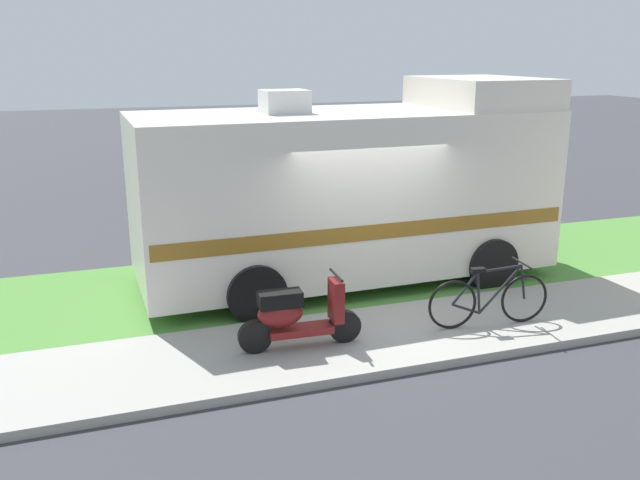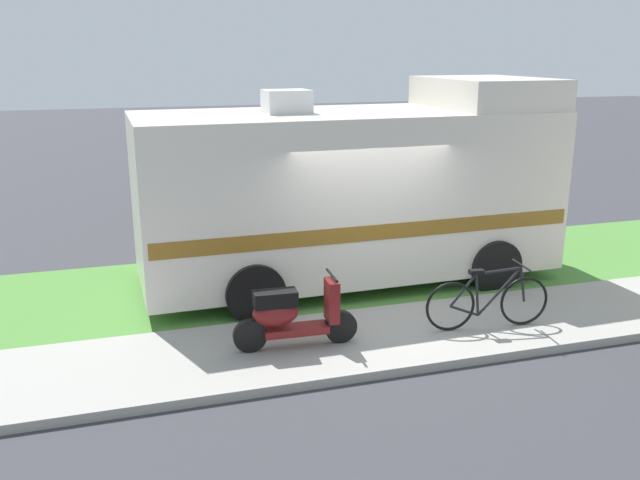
% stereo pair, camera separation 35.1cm
% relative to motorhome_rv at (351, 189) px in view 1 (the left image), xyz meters
% --- Properties ---
extents(ground_plane, '(80.00, 80.00, 0.00)m').
position_rel_motorhome_rv_xyz_m(ground_plane, '(-0.18, -1.33, -1.63)').
color(ground_plane, '#38383D').
extents(sidewalk, '(24.00, 2.00, 0.12)m').
position_rel_motorhome_rv_xyz_m(sidewalk, '(-0.18, -2.53, -1.57)').
color(sidewalk, '#9E9B93').
rests_on(sidewalk, ground).
extents(grass_strip, '(24.00, 3.40, 0.08)m').
position_rel_motorhome_rv_xyz_m(grass_strip, '(-0.18, 0.17, -1.59)').
color(grass_strip, '#4C8438').
rests_on(grass_strip, ground).
extents(motorhome_rv, '(6.96, 2.83, 3.42)m').
position_rel_motorhome_rv_xyz_m(motorhome_rv, '(0.00, 0.00, 0.00)').
color(motorhome_rv, silver).
rests_on(motorhome_rv, ground).
extents(scooter, '(1.66, 0.50, 0.97)m').
position_rel_motorhome_rv_xyz_m(scooter, '(-1.76, -2.56, -1.05)').
color(scooter, black).
rests_on(scooter, ground).
extents(bicycle, '(1.80, 0.52, 0.91)m').
position_rel_motorhome_rv_xyz_m(bicycle, '(1.02, -2.73, -1.12)').
color(bicycle, black).
rests_on(bicycle, ground).
extents(pickup_truck_near, '(5.54, 2.47, 1.74)m').
position_rel_motorhome_rv_xyz_m(pickup_truck_near, '(1.71, 4.79, -0.69)').
color(pickup_truck_near, maroon).
rests_on(pickup_truck_near, ground).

